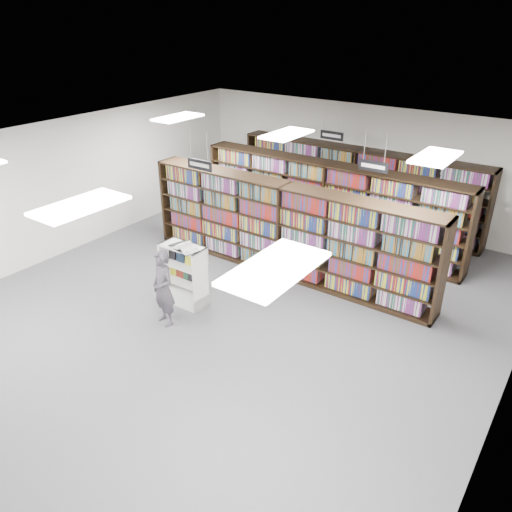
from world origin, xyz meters
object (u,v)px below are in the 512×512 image
Objects in this scene: endcap_display at (186,283)px; open_book at (184,247)px; bookshelf_row_near at (284,230)px; shopper at (163,288)px.

open_book reaches higher than endcap_display.
shopper is at bearing -103.50° from bookshelf_row_near.
endcap_display is at bearing 117.24° from shopper.
open_book is at bearing 111.11° from shopper.
open_book is 0.45× the size of shopper.
shopper is (0.09, -0.71, -0.56)m from open_book.
open_book is (-0.82, -2.33, 0.27)m from bookshelf_row_near.
bookshelf_row_near is 2.49m from open_book.
shopper is (0.19, -0.80, 0.31)m from endcap_display.
endcap_display is (-0.92, -2.24, -0.60)m from bookshelf_row_near.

